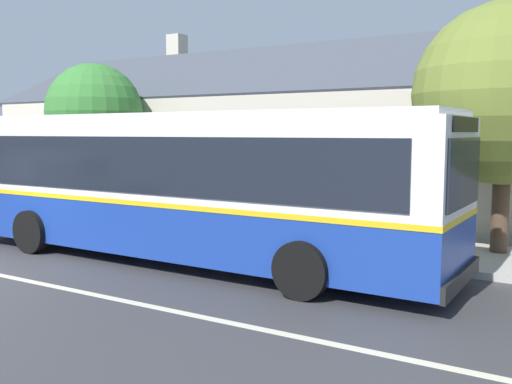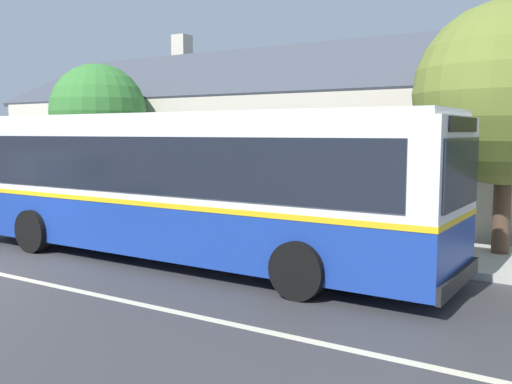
{
  "view_description": "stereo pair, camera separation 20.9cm",
  "coord_description": "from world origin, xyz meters",
  "px_view_note": "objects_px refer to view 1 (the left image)",
  "views": [
    {
      "loc": [
        10.79,
        -6.76,
        2.8
      ],
      "look_at": [
        4.14,
        4.24,
        1.44
      ],
      "focal_mm": 40.0,
      "sensor_mm": 36.0,
      "label": 1
    },
    {
      "loc": [
        10.97,
        -6.66,
        2.8
      ],
      "look_at": [
        4.14,
        4.24,
        1.44
      ],
      "focal_mm": 40.0,
      "sensor_mm": 36.0,
      "label": 2
    }
  ],
  "objects_px": {
    "street_tree_primary": "(505,95)",
    "street_tree_secondary": "(94,113)",
    "bench_by_building": "(91,205)",
    "transit_bus": "(176,182)"
  },
  "relations": [
    {
      "from": "bench_by_building",
      "to": "street_tree_secondary",
      "type": "relative_size",
      "value": 0.33
    },
    {
      "from": "bench_by_building",
      "to": "street_tree_primary",
      "type": "bearing_deg",
      "value": 6.31
    },
    {
      "from": "bench_by_building",
      "to": "street_tree_primary",
      "type": "height_order",
      "value": "street_tree_primary"
    },
    {
      "from": "bench_by_building",
      "to": "street_tree_primary",
      "type": "distance_m",
      "value": 11.87
    },
    {
      "from": "street_tree_secondary",
      "to": "transit_bus",
      "type": "bearing_deg",
      "value": -30.74
    },
    {
      "from": "bench_by_building",
      "to": "street_tree_secondary",
      "type": "bearing_deg",
      "value": 132.28
    },
    {
      "from": "street_tree_primary",
      "to": "street_tree_secondary",
      "type": "distance_m",
      "value": 12.78
    },
    {
      "from": "street_tree_secondary",
      "to": "street_tree_primary",
      "type": "bearing_deg",
      "value": -1.1
    },
    {
      "from": "transit_bus",
      "to": "bench_by_building",
      "type": "bearing_deg",
      "value": 155.03
    },
    {
      "from": "transit_bus",
      "to": "street_tree_secondary",
      "type": "relative_size",
      "value": 2.39
    }
  ]
}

